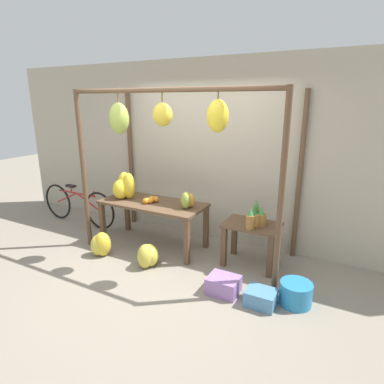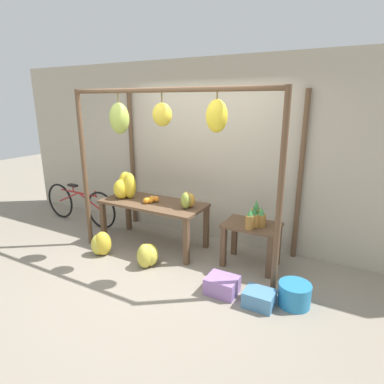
{
  "view_description": "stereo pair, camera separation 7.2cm",
  "coord_description": "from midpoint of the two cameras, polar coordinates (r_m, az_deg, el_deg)",
  "views": [
    {
      "loc": [
        2.14,
        -3.1,
        2.18
      ],
      "look_at": [
        0.13,
        0.71,
        0.95
      ],
      "focal_mm": 30.0,
      "sensor_mm": 36.0,
      "label": 1
    },
    {
      "loc": [
        2.2,
        -3.06,
        2.18
      ],
      "look_at": [
        0.13,
        0.71,
        0.95
      ],
      "focal_mm": 30.0,
      "sensor_mm": 36.0,
      "label": 2
    }
  ],
  "objects": [
    {
      "name": "banana_pile_on_table",
      "position": [
        5.11,
        -12.28,
        0.92
      ],
      "size": [
        0.37,
        0.4,
        0.41
      ],
      "color": "yellow",
      "rests_on": "display_table_main"
    },
    {
      "name": "banana_pile_ground_right",
      "position": [
        4.49,
        -8.32,
        -11.1
      ],
      "size": [
        0.36,
        0.4,
        0.34
      ],
      "color": "gold",
      "rests_on": "ground_plane"
    },
    {
      "name": "parked_bicycle",
      "position": [
        6.21,
        -19.96,
        -2.18
      ],
      "size": [
        1.75,
        0.09,
        0.71
      ],
      "color": "black",
      "rests_on": "ground_plane"
    },
    {
      "name": "banana_pile_ground_left",
      "position": [
        4.9,
        -16.37,
        -8.97
      ],
      "size": [
        0.37,
        0.32,
        0.36
      ],
      "color": "gold",
      "rests_on": "ground_plane"
    },
    {
      "name": "shop_wall_back",
      "position": [
        5.08,
        2.24,
        7.08
      ],
      "size": [
        8.0,
        0.08,
        2.8
      ],
      "color": "#B2A893",
      "rests_on": "ground_plane"
    },
    {
      "name": "blue_bucket",
      "position": [
        3.88,
        17.43,
        -16.83
      ],
      "size": [
        0.35,
        0.35,
        0.26
      ],
      "color": "teal",
      "rests_on": "ground_plane"
    },
    {
      "name": "display_table_side",
      "position": [
        4.42,
        10.09,
        -7.35
      ],
      "size": [
        0.73,
        0.5,
        0.6
      ],
      "color": "brown",
      "rests_on": "ground_plane"
    },
    {
      "name": "pineapple_cluster",
      "position": [
        4.26,
        10.76,
        -4.36
      ],
      "size": [
        0.22,
        0.35,
        0.33
      ],
      "color": "#B27F38",
      "rests_on": "display_table_side"
    },
    {
      "name": "orange_pile",
      "position": [
        4.85,
        -7.83,
        -1.42
      ],
      "size": [
        0.18,
        0.23,
        0.09
      ],
      "color": "orange",
      "rests_on": "display_table_main"
    },
    {
      "name": "papaya_pile",
      "position": [
        4.56,
        -1.33,
        -1.46
      ],
      "size": [
        0.22,
        0.26,
        0.24
      ],
      "color": "gold",
      "rests_on": "display_table_main"
    },
    {
      "name": "display_table_main",
      "position": [
        4.92,
        -7.39,
        -2.9
      ],
      "size": [
        1.61,
        0.7,
        0.7
      ],
      "color": "brown",
      "rests_on": "ground_plane"
    },
    {
      "name": "ground_plane",
      "position": [
        4.35,
        -6.53,
        -14.26
      ],
      "size": [
        20.0,
        20.0,
        0.0
      ],
      "primitive_type": "plane",
      "color": "gray"
    },
    {
      "name": "fruit_crate_purple",
      "position": [
        3.79,
        11.56,
        -17.94
      ],
      "size": [
        0.32,
        0.27,
        0.18
      ],
      "color": "#4C84B2",
      "rests_on": "ground_plane"
    },
    {
      "name": "stall_awning",
      "position": [
        4.21,
        -4.15,
        9.31
      ],
      "size": [
        2.97,
        1.26,
        2.33
      ],
      "color": "brown",
      "rests_on": "ground_plane"
    },
    {
      "name": "fruit_crate_white",
      "position": [
        3.93,
        5.07,
        -16.12
      ],
      "size": [
        0.36,
        0.3,
        0.2
      ],
      "color": "#9970B7",
      "rests_on": "ground_plane"
    }
  ]
}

